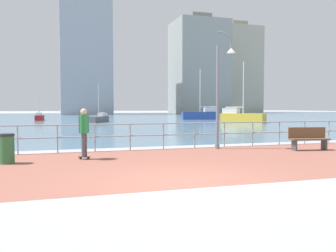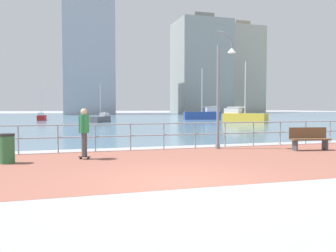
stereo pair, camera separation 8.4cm
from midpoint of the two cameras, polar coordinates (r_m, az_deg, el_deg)
ground at (r=47.71m, az=-13.61°, el=0.93°), size 220.00×220.00×0.00m
brick_paving at (r=10.93m, az=-2.43°, el=-6.08°), size 28.00×6.98×0.01m
harbor_water at (r=59.03m, az=-14.24°, el=1.32°), size 180.00×88.00×0.00m
waterfront_railing at (r=14.23m, az=-5.94°, el=-0.92°), size 25.25×0.06×1.09m
lamppost at (r=14.78m, az=8.98°, el=6.75°), size 0.79×0.46×4.88m
skateboarder at (r=12.01m, az=-13.28°, el=-0.45°), size 0.41×0.54×1.70m
trash_bin at (r=11.91m, az=-24.49°, el=-3.34°), size 0.46×0.46×0.93m
park_bench at (r=15.26m, az=22.12°, el=-1.89°), size 1.65×0.70×0.92m
sailboat_blue at (r=49.42m, az=5.79°, el=1.85°), size 5.22×2.49×7.05m
sailboat_navy at (r=48.78m, az=-19.78°, el=1.36°), size 1.08×3.12×4.34m
sailboat_ivory at (r=39.87m, az=12.21°, el=1.46°), size 4.21×4.65×6.75m
sailboat_white at (r=40.89m, az=-10.77°, el=1.20°), size 2.60×3.11×4.40m
tower_slate at (r=120.87m, az=11.48°, el=8.92°), size 13.38×11.93×29.86m
tower_glass at (r=90.02m, az=-13.03°, el=14.32°), size 11.63×14.81×40.39m
tower_concrete at (r=99.44m, az=5.42°, el=9.48°), size 14.22×12.45×27.27m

